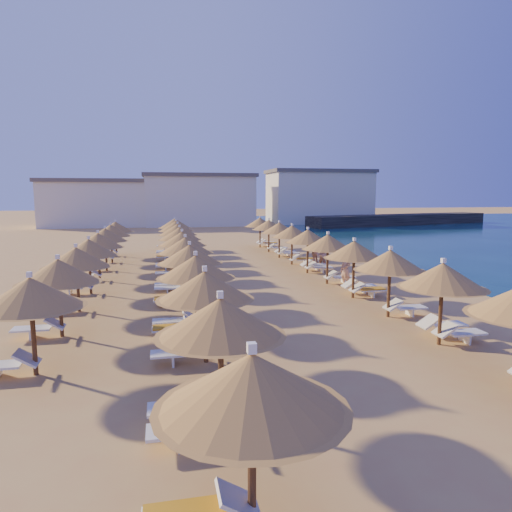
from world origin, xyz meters
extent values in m
plane|color=tan|center=(0.00, 0.00, 0.00)|extent=(220.00, 220.00, 0.00)
cube|color=black|center=(29.88, 41.29, 0.75)|extent=(30.10, 10.96, 1.50)
cube|color=silver|center=(-12.51, 47.31, 3.00)|extent=(15.00, 8.00, 6.00)
cube|color=#59514C|center=(-12.51, 47.31, 6.25)|extent=(15.60, 8.48, 0.50)
cube|color=silver|center=(1.19, 46.55, 3.40)|extent=(15.00, 8.00, 6.80)
cube|color=#59514C|center=(1.19, 46.55, 7.05)|extent=(15.60, 8.48, 0.50)
cube|color=silver|center=(19.69, 47.96, 3.80)|extent=(15.00, 8.00, 7.60)
cube|color=#59514C|center=(19.69, 47.96, 7.85)|extent=(15.60, 8.48, 0.50)
cylinder|color=brown|center=(3.93, -7.37, 1.01)|extent=(0.12, 0.12, 2.02)
cone|color=olive|center=(3.93, -7.37, 2.16)|extent=(2.48, 2.48, 0.77)
cone|color=olive|center=(3.93, -7.37, 1.83)|extent=(2.68, 2.68, 0.12)
cube|color=white|center=(3.93, -7.37, 2.61)|extent=(0.12, 0.12, 0.14)
cylinder|color=brown|center=(3.93, -4.15, 1.01)|extent=(0.12, 0.12, 2.02)
cone|color=olive|center=(3.93, -4.15, 2.16)|extent=(2.48, 2.48, 0.77)
cone|color=olive|center=(3.93, -4.15, 1.83)|extent=(2.68, 2.68, 0.12)
cube|color=white|center=(3.93, -4.15, 2.61)|extent=(0.12, 0.12, 0.14)
cylinder|color=brown|center=(3.93, -0.93, 1.01)|extent=(0.12, 0.12, 2.02)
cone|color=olive|center=(3.93, -0.93, 2.16)|extent=(2.48, 2.48, 0.77)
cone|color=olive|center=(3.93, -0.93, 1.83)|extent=(2.68, 2.68, 0.12)
cube|color=white|center=(3.93, -0.93, 2.61)|extent=(0.12, 0.12, 0.14)
cylinder|color=brown|center=(3.93, 2.30, 1.01)|extent=(0.12, 0.12, 2.02)
cone|color=olive|center=(3.93, 2.30, 2.16)|extent=(2.48, 2.48, 0.77)
cone|color=olive|center=(3.93, 2.30, 1.83)|extent=(2.68, 2.68, 0.12)
cube|color=white|center=(3.93, 2.30, 2.61)|extent=(0.12, 0.12, 0.14)
cylinder|color=brown|center=(3.93, 5.52, 1.01)|extent=(0.12, 0.12, 2.02)
cone|color=olive|center=(3.93, 5.52, 2.16)|extent=(2.48, 2.48, 0.77)
cone|color=olive|center=(3.93, 5.52, 1.83)|extent=(2.68, 2.68, 0.12)
cube|color=white|center=(3.93, 5.52, 2.61)|extent=(0.12, 0.12, 0.14)
cylinder|color=brown|center=(3.93, 8.74, 1.01)|extent=(0.12, 0.12, 2.02)
cone|color=olive|center=(3.93, 8.74, 2.16)|extent=(2.48, 2.48, 0.77)
cone|color=olive|center=(3.93, 8.74, 1.83)|extent=(2.68, 2.68, 0.12)
cube|color=white|center=(3.93, 8.74, 2.61)|extent=(0.12, 0.12, 0.14)
cylinder|color=brown|center=(3.93, 11.96, 1.01)|extent=(0.12, 0.12, 2.02)
cone|color=olive|center=(3.93, 11.96, 2.16)|extent=(2.48, 2.48, 0.77)
cone|color=olive|center=(3.93, 11.96, 1.83)|extent=(2.68, 2.68, 0.12)
cube|color=white|center=(3.93, 11.96, 2.61)|extent=(0.12, 0.12, 0.14)
cylinder|color=brown|center=(3.93, 15.18, 1.01)|extent=(0.12, 0.12, 2.02)
cone|color=olive|center=(3.93, 15.18, 2.16)|extent=(2.48, 2.48, 0.77)
cone|color=olive|center=(3.93, 15.18, 1.83)|extent=(2.68, 2.68, 0.12)
cube|color=white|center=(3.93, 15.18, 2.61)|extent=(0.12, 0.12, 0.14)
cylinder|color=brown|center=(3.93, 18.41, 1.01)|extent=(0.12, 0.12, 2.02)
cone|color=olive|center=(3.93, 18.41, 2.16)|extent=(2.48, 2.48, 0.77)
cone|color=olive|center=(3.93, 18.41, 1.83)|extent=(2.68, 2.68, 0.12)
cube|color=white|center=(3.93, 18.41, 2.61)|extent=(0.12, 0.12, 0.14)
cylinder|color=brown|center=(-3.23, -13.81, 1.01)|extent=(0.12, 0.12, 2.02)
cone|color=olive|center=(-3.23, -13.81, 2.16)|extent=(2.48, 2.48, 0.77)
cone|color=olive|center=(-3.23, -13.81, 1.83)|extent=(2.68, 2.68, 0.12)
cube|color=white|center=(-3.23, -13.81, 2.61)|extent=(0.12, 0.12, 0.14)
cylinder|color=brown|center=(-3.23, -10.59, 1.01)|extent=(0.12, 0.12, 2.02)
cone|color=olive|center=(-3.23, -10.59, 2.16)|extent=(2.48, 2.48, 0.77)
cone|color=olive|center=(-3.23, -10.59, 1.83)|extent=(2.68, 2.68, 0.12)
cube|color=white|center=(-3.23, -10.59, 2.61)|extent=(0.12, 0.12, 0.14)
cylinder|color=brown|center=(-3.23, -7.37, 1.01)|extent=(0.12, 0.12, 2.02)
cone|color=olive|center=(-3.23, -7.37, 2.16)|extent=(2.48, 2.48, 0.77)
cone|color=olive|center=(-3.23, -7.37, 1.83)|extent=(2.68, 2.68, 0.12)
cube|color=white|center=(-3.23, -7.37, 2.61)|extent=(0.12, 0.12, 0.14)
cylinder|color=brown|center=(-3.23, -4.15, 1.01)|extent=(0.12, 0.12, 2.02)
cone|color=olive|center=(-3.23, -4.15, 2.16)|extent=(2.48, 2.48, 0.77)
cone|color=olive|center=(-3.23, -4.15, 1.83)|extent=(2.68, 2.68, 0.12)
cube|color=white|center=(-3.23, -4.15, 2.61)|extent=(0.12, 0.12, 0.14)
cylinder|color=brown|center=(-3.23, -0.93, 1.01)|extent=(0.12, 0.12, 2.02)
cone|color=olive|center=(-3.23, -0.93, 2.16)|extent=(2.48, 2.48, 0.77)
cone|color=olive|center=(-3.23, -0.93, 1.83)|extent=(2.68, 2.68, 0.12)
cube|color=white|center=(-3.23, -0.93, 2.61)|extent=(0.12, 0.12, 0.14)
cylinder|color=brown|center=(-3.23, 2.30, 1.01)|extent=(0.12, 0.12, 2.02)
cone|color=olive|center=(-3.23, 2.30, 2.16)|extent=(2.48, 2.48, 0.77)
cone|color=olive|center=(-3.23, 2.30, 1.83)|extent=(2.68, 2.68, 0.12)
cube|color=white|center=(-3.23, 2.30, 2.61)|extent=(0.12, 0.12, 0.14)
cylinder|color=brown|center=(-3.23, 5.52, 1.01)|extent=(0.12, 0.12, 2.02)
cone|color=olive|center=(-3.23, 5.52, 2.16)|extent=(2.48, 2.48, 0.77)
cone|color=olive|center=(-3.23, 5.52, 1.83)|extent=(2.68, 2.68, 0.12)
cube|color=white|center=(-3.23, 5.52, 2.61)|extent=(0.12, 0.12, 0.14)
cylinder|color=brown|center=(-3.23, 8.74, 1.01)|extent=(0.12, 0.12, 2.02)
cone|color=olive|center=(-3.23, 8.74, 2.16)|extent=(2.48, 2.48, 0.77)
cone|color=olive|center=(-3.23, 8.74, 1.83)|extent=(2.68, 2.68, 0.12)
cube|color=white|center=(-3.23, 8.74, 2.61)|extent=(0.12, 0.12, 0.14)
cylinder|color=brown|center=(-3.23, 11.96, 1.01)|extent=(0.12, 0.12, 2.02)
cone|color=olive|center=(-3.23, 11.96, 2.16)|extent=(2.48, 2.48, 0.77)
cone|color=olive|center=(-3.23, 11.96, 1.83)|extent=(2.68, 2.68, 0.12)
cube|color=white|center=(-3.23, 11.96, 2.61)|extent=(0.12, 0.12, 0.14)
cylinder|color=brown|center=(-3.23, 15.18, 1.01)|extent=(0.12, 0.12, 2.02)
cone|color=olive|center=(-3.23, 15.18, 2.16)|extent=(2.48, 2.48, 0.77)
cone|color=olive|center=(-3.23, 15.18, 1.83)|extent=(2.68, 2.68, 0.12)
cube|color=white|center=(-3.23, 15.18, 2.61)|extent=(0.12, 0.12, 0.14)
cylinder|color=brown|center=(-3.23, 18.41, 1.01)|extent=(0.12, 0.12, 2.02)
cone|color=olive|center=(-3.23, 18.41, 2.16)|extent=(2.48, 2.48, 0.77)
cone|color=olive|center=(-3.23, 18.41, 1.83)|extent=(2.68, 2.68, 0.12)
cube|color=white|center=(-3.23, 18.41, 2.61)|extent=(0.12, 0.12, 0.14)
cylinder|color=brown|center=(-7.59, -7.37, 1.01)|extent=(0.12, 0.12, 2.02)
cone|color=olive|center=(-7.59, -7.37, 2.16)|extent=(2.48, 2.48, 0.77)
cone|color=olive|center=(-7.59, -7.37, 1.83)|extent=(2.68, 2.68, 0.12)
cube|color=white|center=(-7.59, -7.37, 2.61)|extent=(0.12, 0.12, 0.14)
cylinder|color=brown|center=(-7.59, -4.15, 1.01)|extent=(0.12, 0.12, 2.02)
cone|color=olive|center=(-7.59, -4.15, 2.16)|extent=(2.48, 2.48, 0.77)
cone|color=olive|center=(-7.59, -4.15, 1.83)|extent=(2.68, 2.68, 0.12)
cube|color=white|center=(-7.59, -4.15, 2.61)|extent=(0.12, 0.12, 0.14)
cylinder|color=brown|center=(-7.59, -0.93, 1.01)|extent=(0.12, 0.12, 2.02)
cone|color=olive|center=(-7.59, -0.93, 2.16)|extent=(2.48, 2.48, 0.77)
cone|color=olive|center=(-7.59, -0.93, 1.83)|extent=(2.68, 2.68, 0.12)
cube|color=white|center=(-7.59, -0.93, 2.61)|extent=(0.12, 0.12, 0.14)
cylinder|color=brown|center=(-7.59, 2.30, 1.01)|extent=(0.12, 0.12, 2.02)
cone|color=olive|center=(-7.59, 2.30, 2.16)|extent=(2.48, 2.48, 0.77)
cone|color=olive|center=(-7.59, 2.30, 1.83)|extent=(2.68, 2.68, 0.12)
cube|color=white|center=(-7.59, 2.30, 2.61)|extent=(0.12, 0.12, 0.14)
cylinder|color=brown|center=(-7.59, 5.52, 1.01)|extent=(0.12, 0.12, 2.02)
cone|color=olive|center=(-7.59, 5.52, 2.16)|extent=(2.48, 2.48, 0.77)
cone|color=olive|center=(-7.59, 5.52, 1.83)|extent=(2.68, 2.68, 0.12)
cube|color=white|center=(-7.59, 5.52, 2.61)|extent=(0.12, 0.12, 0.14)
cylinder|color=brown|center=(-7.59, 8.74, 1.01)|extent=(0.12, 0.12, 2.02)
cone|color=olive|center=(-7.59, 8.74, 2.16)|extent=(2.48, 2.48, 0.77)
cone|color=olive|center=(-7.59, 8.74, 1.83)|extent=(2.68, 2.68, 0.12)
cube|color=white|center=(-7.59, 8.74, 2.61)|extent=(0.12, 0.12, 0.14)
cylinder|color=brown|center=(-7.59, 11.96, 1.01)|extent=(0.12, 0.12, 2.02)
cone|color=olive|center=(-7.59, 11.96, 2.16)|extent=(2.48, 2.48, 0.77)
cone|color=olive|center=(-7.59, 11.96, 1.83)|extent=(2.68, 2.68, 0.12)
cube|color=white|center=(-7.59, 11.96, 2.61)|extent=(0.12, 0.12, 0.14)
cylinder|color=brown|center=(-7.59, 15.18, 1.01)|extent=(0.12, 0.12, 2.02)
cone|color=olive|center=(-7.59, 15.18, 2.16)|extent=(2.48, 2.48, 0.77)
cone|color=olive|center=(-7.59, 15.18, 1.83)|extent=(2.68, 2.68, 0.12)
cube|color=white|center=(-7.59, 15.18, 2.61)|extent=(0.12, 0.12, 0.14)
cube|color=white|center=(-3.42, -13.81, 0.46)|extent=(0.58, 0.60, 0.40)
cube|color=white|center=(-4.13, -10.59, 0.32)|extent=(1.19, 0.60, 0.06)
cube|color=white|center=(-4.13, -10.59, 0.16)|extent=(0.06, 0.54, 0.32)
cube|color=white|center=(-3.42, -10.59, 0.46)|extent=(0.58, 0.60, 0.40)
cube|color=white|center=(-4.13, -11.49, 0.32)|extent=(1.19, 0.60, 0.06)
cube|color=white|center=(-4.13, -11.49, 0.16)|extent=(0.06, 0.54, 0.32)
cube|color=white|center=(-3.42, -11.49, 0.46)|extent=(0.58, 0.60, 0.40)
cube|color=white|center=(4.83, -7.37, 0.32)|extent=(1.19, 0.60, 0.06)
cube|color=white|center=(4.83, -7.37, 0.16)|extent=(0.06, 0.54, 0.32)
cube|color=white|center=(4.12, -7.37, 0.46)|extent=(0.58, 0.60, 0.40)
cube|color=white|center=(4.83, -6.47, 0.32)|extent=(1.19, 0.60, 0.06)
cube|color=white|center=(4.83, -6.47, 0.16)|extent=(0.06, 0.54, 0.32)
cube|color=white|center=(4.12, -6.47, 0.46)|extent=(0.58, 0.60, 0.40)
cube|color=white|center=(-4.13, -7.37, 0.32)|extent=(1.19, 0.60, 0.06)
cube|color=white|center=(-4.13, -7.37, 0.16)|extent=(0.06, 0.54, 0.32)
cube|color=white|center=(-3.42, -7.37, 0.46)|extent=(0.58, 0.60, 0.40)
cube|color=white|center=(4.83, -4.15, 0.32)|extent=(1.19, 0.60, 0.06)
cube|color=white|center=(4.83, -4.15, 0.16)|extent=(0.06, 0.54, 0.32)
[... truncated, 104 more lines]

